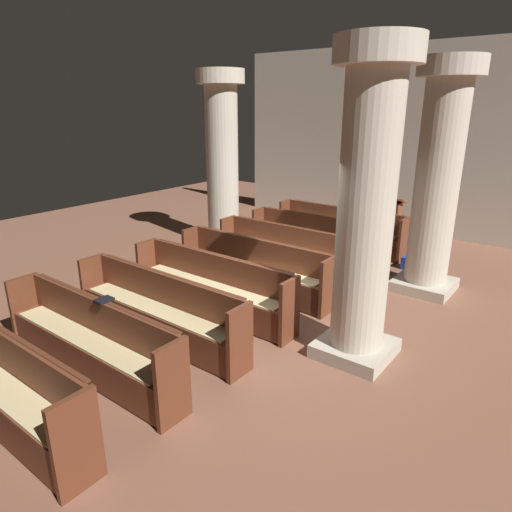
{
  "coord_description": "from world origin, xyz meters",
  "views": [
    {
      "loc": [
        3.67,
        -5.26,
        3.13
      ],
      "look_at": [
        -0.61,
        0.33,
        0.75
      ],
      "focal_mm": 31.65,
      "sensor_mm": 36.0,
      "label": 1
    }
  ],
  "objects_px": {
    "pillar_aisle_side": "(438,177)",
    "pew_row_4": "(211,284)",
    "pew_row_2": "(287,250)",
    "pew_row_5": "(158,307)",
    "hymn_book": "(104,300)",
    "pew_row_0": "(340,227)",
    "pew_row_1": "(316,238)",
    "pillar_aisle_rear": "(366,206)",
    "pew_row_3": "(253,265)",
    "pew_row_6": "(90,338)",
    "pillar_far_side": "(222,158)",
    "lectern": "(393,224)",
    "kneeler_box_blue": "(412,264)"
  },
  "relations": [
    {
      "from": "pillar_aisle_rear",
      "to": "kneeler_box_blue",
      "type": "height_order",
      "value": "pillar_aisle_rear"
    },
    {
      "from": "pillar_aisle_side",
      "to": "pew_row_4",
      "type": "bearing_deg",
      "value": -128.03
    },
    {
      "from": "pew_row_5",
      "to": "pew_row_6",
      "type": "distance_m",
      "value": 1.06
    },
    {
      "from": "pew_row_3",
      "to": "hymn_book",
      "type": "height_order",
      "value": "hymn_book"
    },
    {
      "from": "pew_row_1",
      "to": "pillar_aisle_side",
      "type": "distance_m",
      "value": 2.78
    },
    {
      "from": "pillar_far_side",
      "to": "pew_row_3",
      "type": "bearing_deg",
      "value": -38.76
    },
    {
      "from": "pew_row_2",
      "to": "pew_row_4",
      "type": "distance_m",
      "value": 2.12
    },
    {
      "from": "pew_row_6",
      "to": "pillar_far_side",
      "type": "relative_size",
      "value": 0.78
    },
    {
      "from": "pew_row_4",
      "to": "pew_row_6",
      "type": "distance_m",
      "value": 2.12
    },
    {
      "from": "pillar_aisle_side",
      "to": "pillar_far_side",
      "type": "distance_m",
      "value": 4.63
    },
    {
      "from": "pew_row_3",
      "to": "pillar_aisle_rear",
      "type": "height_order",
      "value": "pillar_aisle_rear"
    },
    {
      "from": "pew_row_1",
      "to": "pew_row_4",
      "type": "height_order",
      "value": "same"
    },
    {
      "from": "pillar_aisle_rear",
      "to": "hymn_book",
      "type": "relative_size",
      "value": 18.93
    },
    {
      "from": "pew_row_0",
      "to": "pew_row_6",
      "type": "bearing_deg",
      "value": -90.0
    },
    {
      "from": "pew_row_2",
      "to": "pew_row_5",
      "type": "xyz_separation_m",
      "value": [
        0.0,
        -3.18,
        0.0
      ]
    },
    {
      "from": "pew_row_5",
      "to": "pillar_aisle_rear",
      "type": "relative_size",
      "value": 0.78
    },
    {
      "from": "pillar_far_side",
      "to": "lectern",
      "type": "bearing_deg",
      "value": 39.52
    },
    {
      "from": "pew_row_1",
      "to": "pillar_aisle_side",
      "type": "xyz_separation_m",
      "value": [
        2.34,
        -0.19,
        1.5
      ]
    },
    {
      "from": "pew_row_2",
      "to": "pew_row_3",
      "type": "bearing_deg",
      "value": -90.0
    },
    {
      "from": "pew_row_2",
      "to": "pew_row_5",
      "type": "relative_size",
      "value": 1.0
    },
    {
      "from": "pew_row_5",
      "to": "pillar_far_side",
      "type": "bearing_deg",
      "value": 120.03
    },
    {
      "from": "pew_row_4",
      "to": "pillar_aisle_rear",
      "type": "xyz_separation_m",
      "value": [
        2.34,
        0.23,
        1.5
      ]
    },
    {
      "from": "pillar_aisle_side",
      "to": "pillar_far_side",
      "type": "xyz_separation_m",
      "value": [
        -4.63,
        -0.09,
        0.0
      ]
    },
    {
      "from": "pew_row_6",
      "to": "lectern",
      "type": "bearing_deg",
      "value": 84.1
    },
    {
      "from": "pew_row_2",
      "to": "pew_row_3",
      "type": "relative_size",
      "value": 1.0
    },
    {
      "from": "pew_row_0",
      "to": "kneeler_box_blue",
      "type": "height_order",
      "value": "pew_row_0"
    },
    {
      "from": "pew_row_1",
      "to": "pillar_aisle_rear",
      "type": "bearing_deg",
      "value": -51.65
    },
    {
      "from": "pillar_aisle_side",
      "to": "kneeler_box_blue",
      "type": "relative_size",
      "value": 9.84
    },
    {
      "from": "pew_row_1",
      "to": "lectern",
      "type": "relative_size",
      "value": 2.76
    },
    {
      "from": "pillar_aisle_rear",
      "to": "kneeler_box_blue",
      "type": "xyz_separation_m",
      "value": [
        -0.52,
        3.65,
        -1.86
      ]
    },
    {
      "from": "pew_row_0",
      "to": "pillar_far_side",
      "type": "bearing_deg",
      "value": -149.56
    },
    {
      "from": "pillar_far_side",
      "to": "pillar_aisle_side",
      "type": "bearing_deg",
      "value": 1.14
    },
    {
      "from": "pew_row_3",
      "to": "pillar_aisle_rear",
      "type": "xyz_separation_m",
      "value": [
        2.34,
        -0.83,
        1.5
      ]
    },
    {
      "from": "pew_row_0",
      "to": "pew_row_2",
      "type": "bearing_deg",
      "value": -90.0
    },
    {
      "from": "hymn_book",
      "to": "pew_row_3",
      "type": "bearing_deg",
      "value": 91.79
    },
    {
      "from": "pew_row_0",
      "to": "hymn_book",
      "type": "xyz_separation_m",
      "value": [
        0.09,
        -6.18,
        0.45
      ]
    },
    {
      "from": "pew_row_0",
      "to": "pew_row_1",
      "type": "distance_m",
      "value": 1.06
    },
    {
      "from": "pew_row_0",
      "to": "lectern",
      "type": "height_order",
      "value": "lectern"
    },
    {
      "from": "pillar_aisle_side",
      "to": "hymn_book",
      "type": "distance_m",
      "value": 5.51
    },
    {
      "from": "pillar_far_side",
      "to": "kneeler_box_blue",
      "type": "bearing_deg",
      "value": 13.32
    },
    {
      "from": "pew_row_2",
      "to": "pillar_aisle_rear",
      "type": "height_order",
      "value": "pillar_aisle_rear"
    },
    {
      "from": "pew_row_5",
      "to": "lectern",
      "type": "bearing_deg",
      "value": 83.14
    },
    {
      "from": "pew_row_6",
      "to": "pew_row_5",
      "type": "bearing_deg",
      "value": 90.0
    },
    {
      "from": "pew_row_3",
      "to": "pew_row_6",
      "type": "xyz_separation_m",
      "value": [
        0.0,
        -3.18,
        0.0
      ]
    },
    {
      "from": "pillar_aisle_rear",
      "to": "lectern",
      "type": "height_order",
      "value": "pillar_aisle_rear"
    },
    {
      "from": "pew_row_5",
      "to": "lectern",
      "type": "relative_size",
      "value": 2.76
    },
    {
      "from": "pillar_far_side",
      "to": "hymn_book",
      "type": "xyz_separation_m",
      "value": [
        2.38,
        -4.83,
        -1.05
      ]
    },
    {
      "from": "pew_row_5",
      "to": "hymn_book",
      "type": "distance_m",
      "value": 0.98
    },
    {
      "from": "pew_row_2",
      "to": "pew_row_6",
      "type": "distance_m",
      "value": 4.25
    },
    {
      "from": "pew_row_6",
      "to": "lectern",
      "type": "distance_m",
      "value": 7.6
    }
  ]
}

